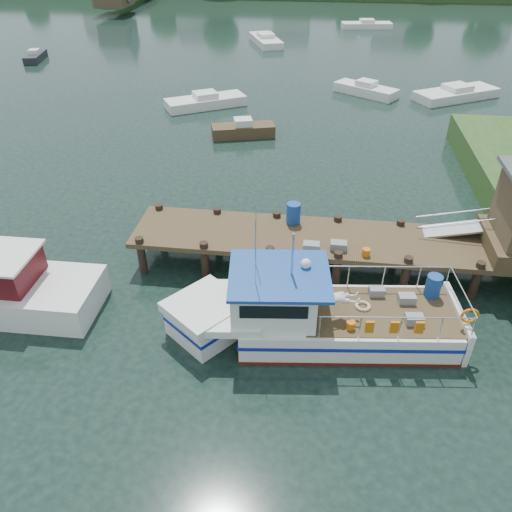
# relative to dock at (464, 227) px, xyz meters

# --- Properties ---
(ground_plane) EXTENTS (160.00, 160.00, 0.00)m
(ground_plane) POSITION_rel_dock_xyz_m (-6.51, -0.01, -2.24)
(ground_plane) COLOR black
(dock) EXTENTS (16.60, 3.00, 4.78)m
(dock) POSITION_rel_dock_xyz_m (0.00, 0.00, 0.00)
(dock) COLOR #453521
(dock) RESTS_ON ground
(lobster_boat) EXTENTS (10.08, 3.83, 4.78)m
(lobster_boat) POSITION_rel_dock_xyz_m (-5.40, -4.05, -1.37)
(lobster_boat) COLOR silver
(lobster_boat) RESTS_ON ground
(moored_rowboat) EXTENTS (4.13, 2.38, 1.14)m
(moored_rowboat) POSITION_rel_dock_xyz_m (-10.28, 13.50, -1.82)
(moored_rowboat) COLOR #453521
(moored_rowboat) RESTS_ON ground
(moored_far) EXTENTS (6.18, 2.83, 1.01)m
(moored_far) POSITION_rel_dock_xyz_m (-0.68, 50.32, -1.87)
(moored_far) COLOR silver
(moored_far) RESTS_ON ground
(moored_a) EXTENTS (5.92, 4.61, 1.06)m
(moored_a) POSITION_rel_dock_xyz_m (-13.85, 18.89, -1.85)
(moored_a) COLOR silver
(moored_a) RESTS_ON ground
(moored_b) EXTENTS (5.03, 4.09, 1.09)m
(moored_b) POSITION_rel_dock_xyz_m (-2.15, 23.30, -1.84)
(moored_b) COLOR silver
(moored_b) RESTS_ON ground
(moored_c) EXTENTS (6.81, 5.32, 1.04)m
(moored_c) POSITION_rel_dock_xyz_m (4.61, 23.21, -1.86)
(moored_c) COLOR silver
(moored_c) RESTS_ON ground
(moored_d) EXTENTS (4.41, 6.85, 1.10)m
(moored_d) POSITION_rel_dock_xyz_m (-11.86, 40.09, -1.83)
(moored_d) COLOR silver
(moored_d) RESTS_ON ground
(moored_e) EXTENTS (1.96, 3.87, 1.02)m
(moored_e) POSITION_rel_dock_xyz_m (-32.77, 30.12, -1.86)
(moored_e) COLOR black
(moored_e) RESTS_ON ground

